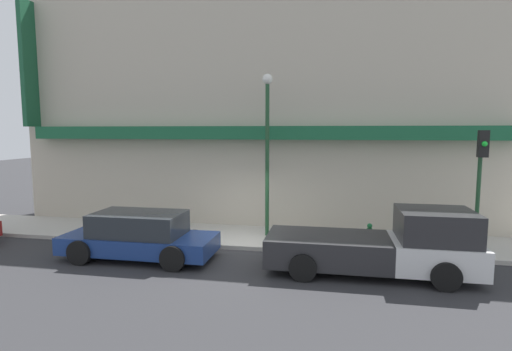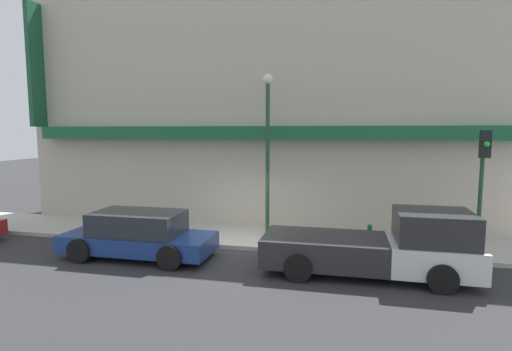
% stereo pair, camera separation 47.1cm
% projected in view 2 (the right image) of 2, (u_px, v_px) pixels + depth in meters
% --- Properties ---
extents(ground_plane, '(80.00, 80.00, 0.00)m').
position_uv_depth(ground_plane, '(237.00, 250.00, 13.02)').
color(ground_plane, '#2D2D30').
extents(sidewalk, '(36.00, 2.85, 0.14)m').
position_uv_depth(sidewalk, '(247.00, 237.00, 14.40)').
color(sidewalk, '#B7B2A8').
rests_on(sidewalk, ground).
extents(building, '(19.80, 3.80, 9.48)m').
position_uv_depth(building, '(263.00, 110.00, 16.70)').
color(building, '#BCB29E').
rests_on(building, ground).
extents(pickup_truck, '(5.57, 2.12, 1.81)m').
position_uv_depth(pickup_truck, '(382.00, 247.00, 10.66)').
color(pickup_truck, silver).
rests_on(pickup_truck, ground).
extents(parked_car, '(4.63, 1.98, 1.42)m').
position_uv_depth(parked_car, '(138.00, 235.00, 12.24)').
color(parked_car, navy).
rests_on(parked_car, ground).
extents(fire_hydrant, '(0.17, 0.17, 0.73)m').
position_uv_depth(fire_hydrant, '(369.00, 235.00, 12.94)').
color(fire_hydrant, '#196633').
rests_on(fire_hydrant, sidewalk).
extents(street_lamp, '(0.36, 0.36, 5.69)m').
position_uv_depth(street_lamp, '(268.00, 136.00, 13.95)').
color(street_lamp, '#1E4728').
rests_on(street_lamp, sidewalk).
extents(traffic_light, '(0.28, 0.42, 3.76)m').
position_uv_depth(traffic_light, '(483.00, 170.00, 11.71)').
color(traffic_light, '#1E4728').
rests_on(traffic_light, sidewalk).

